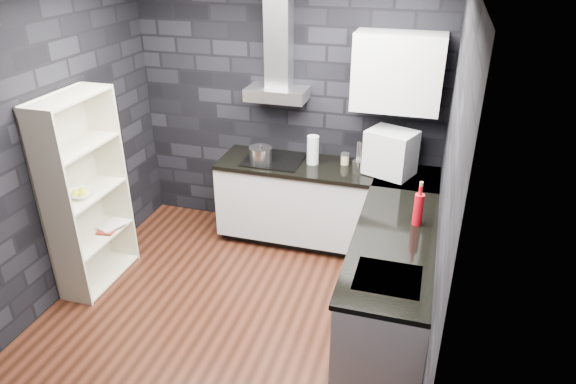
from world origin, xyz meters
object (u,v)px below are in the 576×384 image
at_px(pot, 261,155).
at_px(appliance_garage, 391,153).
at_px(utensil_crock, 358,167).
at_px(red_bottle, 418,210).
at_px(storage_jar, 345,159).
at_px(glass_vase, 313,150).
at_px(fruit_bowl, 80,194).
at_px(bookshelf, 86,194).

distance_m(pot, appliance_garage, 1.29).
xyz_separation_m(utensil_crock, red_bottle, (0.62, -0.85, 0.07)).
bearing_deg(utensil_crock, appliance_garage, 9.27).
height_order(pot, storage_jar, pot).
bearing_deg(glass_vase, red_bottle, -41.12).
bearing_deg(pot, red_bottle, -27.50).
bearing_deg(red_bottle, storage_jar, 127.05).
height_order(appliance_garage, fruit_bowl, appliance_garage).
bearing_deg(utensil_crock, red_bottle, -54.06).
xyz_separation_m(pot, appliance_garage, (1.28, 0.06, 0.15)).
xyz_separation_m(pot, utensil_crock, (0.98, 0.02, -0.01)).
bearing_deg(storage_jar, bookshelf, -147.84).
distance_m(utensil_crock, bookshelf, 2.51).
bearing_deg(storage_jar, red_bottle, -52.95).
bearing_deg(bookshelf, appliance_garage, 10.46).
height_order(pot, appliance_garage, appliance_garage).
bearing_deg(appliance_garage, utensil_crock, -149.45).
relative_size(utensil_crock, fruit_bowl, 0.55).
relative_size(pot, storage_jar, 2.23).
bearing_deg(pot, bookshelf, -138.29).
distance_m(glass_vase, bookshelf, 2.16).
distance_m(pot, glass_vase, 0.53).
bearing_deg(red_bottle, pot, 152.50).
distance_m(glass_vase, red_bottle, 1.44).
bearing_deg(bookshelf, utensil_crock, 12.32).
bearing_deg(glass_vase, fruit_bowl, -143.55).
bearing_deg(red_bottle, fruit_bowl, -172.88).
distance_m(glass_vase, appliance_garage, 0.77).
bearing_deg(fruit_bowl, appliance_garage, 26.31).
height_order(pot, bookshelf, bookshelf).
height_order(pot, utensil_crock, pot).
xyz_separation_m(pot, fruit_bowl, (-1.26, -1.19, -0.04)).
height_order(glass_vase, appliance_garage, appliance_garage).
bearing_deg(pot, appliance_garage, 2.90).
xyz_separation_m(red_bottle, fruit_bowl, (-2.86, -0.36, -0.09)).
relative_size(pot, appliance_garage, 0.52).
height_order(red_bottle, bookshelf, bookshelf).
distance_m(bookshelf, fruit_bowl, 0.08).
bearing_deg(fruit_bowl, bookshelf, 90.00).
distance_m(glass_vase, utensil_crock, 0.49).
relative_size(utensil_crock, bookshelf, 0.07).
bearing_deg(bookshelf, red_bottle, -8.83).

